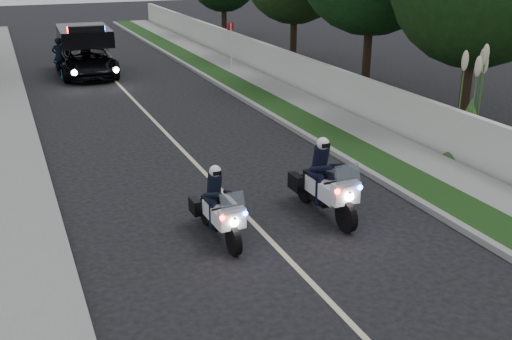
# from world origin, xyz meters

# --- Properties ---
(ground) EXTENTS (120.00, 120.00, 0.00)m
(ground) POSITION_xyz_m (0.00, 0.00, 0.00)
(ground) COLOR black
(ground) RESTS_ON ground
(curb_right) EXTENTS (0.20, 60.00, 0.15)m
(curb_right) POSITION_xyz_m (4.10, 10.00, 0.07)
(curb_right) COLOR gray
(curb_right) RESTS_ON ground
(grass_verge) EXTENTS (1.20, 60.00, 0.16)m
(grass_verge) POSITION_xyz_m (4.80, 10.00, 0.08)
(grass_verge) COLOR #193814
(grass_verge) RESTS_ON ground
(sidewalk_right) EXTENTS (1.40, 60.00, 0.16)m
(sidewalk_right) POSITION_xyz_m (6.10, 10.00, 0.08)
(sidewalk_right) COLOR gray
(sidewalk_right) RESTS_ON ground
(property_wall) EXTENTS (0.22, 60.00, 1.50)m
(property_wall) POSITION_xyz_m (7.10, 10.00, 0.75)
(property_wall) COLOR beige
(property_wall) RESTS_ON ground
(curb_left) EXTENTS (0.20, 60.00, 0.15)m
(curb_left) POSITION_xyz_m (-4.10, 10.00, 0.07)
(curb_left) COLOR gray
(curb_left) RESTS_ON ground
(lane_marking) EXTENTS (0.12, 50.00, 0.01)m
(lane_marking) POSITION_xyz_m (0.00, 10.00, 0.00)
(lane_marking) COLOR #BFB78C
(lane_marking) RESTS_ON ground
(police_moto_left) EXTENTS (0.73, 1.94, 1.63)m
(police_moto_left) POSITION_xyz_m (-0.96, 0.63, 0.00)
(police_moto_left) COLOR white
(police_moto_left) RESTS_ON ground
(police_moto_right) EXTENTS (0.84, 2.22, 1.87)m
(police_moto_right) POSITION_xyz_m (1.68, 0.76, 0.00)
(police_moto_right) COLOR silver
(police_moto_right) RESTS_ON ground
(police_suv) EXTENTS (2.74, 5.55, 2.65)m
(police_suv) POSITION_xyz_m (-0.94, 19.47, 0.00)
(police_suv) COLOR black
(police_suv) RESTS_ON ground
(bicycle) EXTENTS (0.65, 1.73, 0.89)m
(bicycle) POSITION_xyz_m (-2.24, 19.29, 0.00)
(bicycle) COLOR black
(bicycle) RESTS_ON ground
(cyclist) EXTENTS (0.64, 0.45, 1.70)m
(cyclist) POSITION_xyz_m (-2.24, 19.29, 0.00)
(cyclist) COLOR black
(cyclist) RESTS_ON ground
(sign_post) EXTENTS (0.45, 0.45, 2.41)m
(sign_post) POSITION_xyz_m (6.00, 18.11, 0.00)
(sign_post) COLOR red
(sign_post) RESTS_ON ground
(pampas_far) EXTENTS (1.55, 1.55, 3.99)m
(pampas_far) POSITION_xyz_m (7.60, 2.72, 0.00)
(pampas_far) COLOR beige
(pampas_far) RESTS_ON ground
(tree_right_a) EXTENTS (5.72, 5.72, 9.49)m
(tree_right_a) POSITION_xyz_m (9.81, 5.42, 0.00)
(tree_right_a) COLOR #163410
(tree_right_a) RESTS_ON ground
(tree_right_b) EXTENTS (6.69, 6.69, 10.79)m
(tree_right_b) POSITION_xyz_m (9.84, 11.63, 0.00)
(tree_right_b) COLOR #143D15
(tree_right_b) RESTS_ON ground
(tree_right_d) EXTENTS (5.65, 5.65, 9.17)m
(tree_right_d) POSITION_xyz_m (9.98, 19.04, 0.00)
(tree_right_d) COLOR #1E3B13
(tree_right_d) RESTS_ON ground
(tree_right_e) EXTENTS (6.17, 6.17, 7.86)m
(tree_right_e) POSITION_xyz_m (9.68, 29.08, 0.00)
(tree_right_e) COLOR black
(tree_right_e) RESTS_ON ground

